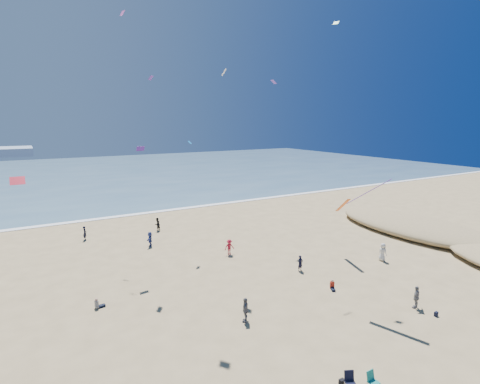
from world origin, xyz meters
TOP-DOWN VIEW (x-y plane):
  - ocean at (0.00, 95.00)m, footprint 220.00×100.00m
  - surf_line at (0.00, 45.00)m, footprint 220.00×1.20m
  - standing_flyers at (6.02, 13.99)m, footprint 35.37×42.36m
  - seated_group at (2.52, 4.33)m, footprint 18.90×26.59m
  - black_backpack at (4.76, 1.75)m, footprint 0.30×0.22m
  - navy_bag at (16.15, 3.61)m, footprint 0.28×0.18m
  - kites_aloft at (7.52, 13.84)m, footprint 39.79×44.62m

SIDE VIEW (x-z plane):
  - ocean at x=0.00m, z-range 0.00..0.06m
  - surf_line at x=0.00m, z-range 0.00..0.08m
  - navy_bag at x=16.15m, z-range 0.00..0.34m
  - black_backpack at x=4.76m, z-range 0.00..0.38m
  - seated_group at x=2.52m, z-range 0.00..0.84m
  - standing_flyers at x=6.02m, z-range -0.06..1.79m
  - kites_aloft at x=7.52m, z-range -0.54..30.21m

